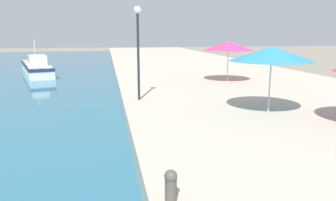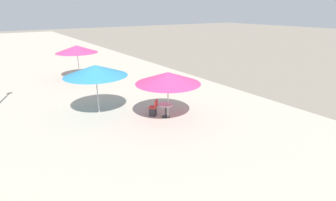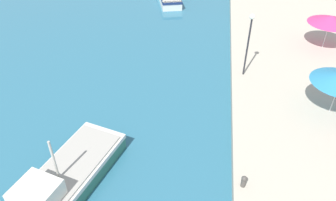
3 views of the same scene
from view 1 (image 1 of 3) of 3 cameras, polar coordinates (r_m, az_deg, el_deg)
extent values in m
cube|color=#BCB29E|center=(31.83, 5.38, 5.05)|extent=(16.00, 90.00, 0.71)
cube|color=silver|center=(34.89, -21.93, 5.12)|extent=(4.83, 10.37, 0.97)
cube|color=navy|center=(34.86, -21.97, 5.71)|extent=(4.90, 10.48, 0.25)
cube|color=#ADA89E|center=(34.84, -21.99, 6.00)|extent=(4.45, 9.54, 0.10)
cube|color=silver|center=(33.03, -21.78, 6.60)|extent=(2.03, 2.56, 0.88)
cylinder|color=#B7B2A8|center=(34.76, -22.15, 7.99)|extent=(0.12, 0.12, 2.33)
cylinder|color=#B7B7B7|center=(14.38, 17.29, 2.57)|extent=(0.06, 0.06, 2.31)
cone|color=teal|center=(14.24, 17.61, 7.76)|extent=(3.44, 3.44, 0.60)
cylinder|color=#B7B7B7|center=(23.02, 10.37, 6.12)|extent=(0.06, 0.06, 2.28)
cone|color=#E5387A|center=(22.94, 10.48, 9.33)|extent=(3.45, 3.45, 0.60)
cylinder|color=#4C4742|center=(6.78, 0.49, -15.33)|extent=(0.24, 0.24, 0.45)
sphere|color=#4C4742|center=(6.65, 0.50, -13.05)|extent=(0.26, 0.26, 0.26)
cylinder|color=#232328|center=(16.30, -5.19, 7.41)|extent=(0.12, 0.12, 4.20)
sphere|color=white|center=(16.29, -5.34, 15.44)|extent=(0.36, 0.36, 0.36)
camera|label=2|loc=(3.36, 116.32, 38.73)|focal=28.00mm
camera|label=3|loc=(10.47, -179.82, 51.43)|focal=35.00mm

